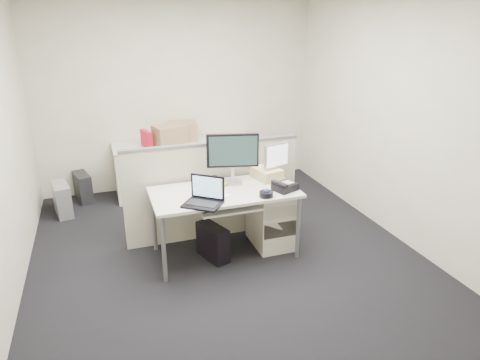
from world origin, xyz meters
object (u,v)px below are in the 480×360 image
object	(u,v)px
monitor_main	(233,159)
laptop	(202,193)
desk	(224,197)
desk_phone	(285,187)

from	to	relation	value
monitor_main	laptop	size ratio (longest dim) A/B	1.58
desk	laptop	distance (m)	0.45
desk	desk_phone	xyz separation A→B (m)	(0.60, -0.18, 0.10)
desk_phone	monitor_main	bearing A→B (deg)	121.03
monitor_main	desk_phone	size ratio (longest dim) A/B	2.39
desk	desk_phone	world-z (taller)	desk_phone
desk	laptop	bearing A→B (deg)	-136.97
desk	monitor_main	bearing A→B (deg)	50.19
monitor_main	desk_phone	distance (m)	0.62
desk	monitor_main	xyz separation A→B (m)	(0.15, 0.18, 0.34)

